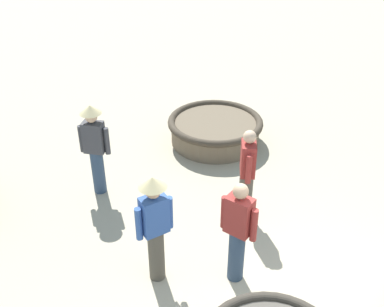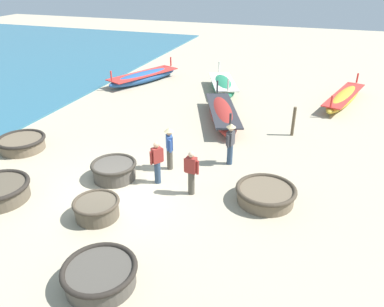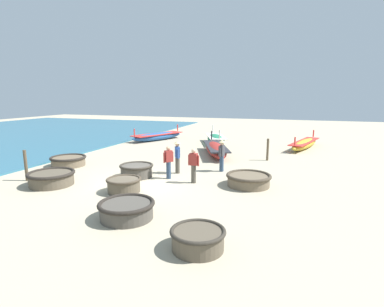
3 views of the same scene
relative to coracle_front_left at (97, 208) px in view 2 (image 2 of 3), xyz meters
name	(u,v)px [view 2 (image 2 of 3)]	position (x,y,z in m)	size (l,w,h in m)	color
ground_plane	(119,191)	(-0.10, 1.50, -0.31)	(80.00, 80.00, 0.00)	tan
coracle_front_left	(97,208)	(0.00, 0.00, 0.00)	(1.42, 1.42, 0.58)	brown
coracle_weathered	(266,194)	(4.71, 2.49, -0.02)	(1.96, 1.96, 0.53)	brown
coracle_nearest	(114,170)	(-0.66, 2.22, 0.02)	(1.63, 1.63, 0.62)	#4C473F
coracle_tilted	(100,275)	(1.54, -2.34, -0.01)	(1.82, 1.82, 0.56)	#4C473F
coracle_front_right	(22,143)	(-5.46, 3.04, -0.01)	(1.94, 1.94, 0.54)	brown
long_boat_white_hull	(144,77)	(-5.02, 13.71, 0.04)	(3.33, 5.52, 1.22)	#285693
long_boat_ochre_hull	(223,114)	(1.58, 8.83, 0.07)	(3.09, 5.41, 1.32)	maroon
long_boat_blue_hull	(223,85)	(0.38, 13.44, 0.08)	(2.83, 4.50, 1.36)	#237551
long_boat_green_hull	(344,98)	(7.24, 13.50, 0.02)	(2.43, 5.63, 1.14)	gold
fisherman_standing_right	(230,141)	(2.99, 4.62, 0.64)	(0.36, 0.52, 1.67)	#2D425B
fisherman_with_hat	(169,146)	(0.96, 3.51, 0.64)	(0.36, 0.47, 1.67)	#4C473D
fisherman_hauling	(191,172)	(2.28, 2.16, 0.52)	(0.53, 0.24, 1.57)	#4C473D
fisherman_by_coracle	(157,162)	(0.94, 2.44, 0.52)	(0.38, 0.44, 1.57)	#2D425B
mooring_post_mid_beach	(294,121)	(5.00, 8.18, 0.36)	(0.14, 0.14, 1.34)	brown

